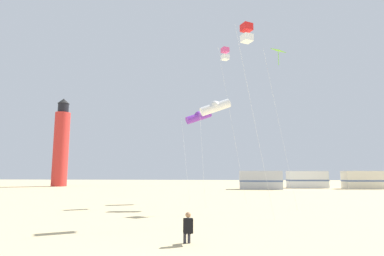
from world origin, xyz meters
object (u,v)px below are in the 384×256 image
(rv_van_silver, at_px, (261,180))
(kite_diamond_lime, at_px, (278,57))
(rv_van_cream, at_px, (364,180))
(kite_tube_white, at_px, (215,107))
(rv_van_white, at_px, (307,180))
(kite_flyer_standing, at_px, (188,227))
(kite_box_rainbow, at_px, (225,54))
(kite_box_scarlet, at_px, (247,33))
(lighthouse_distant, at_px, (61,145))
(kite_tube_violet, at_px, (199,117))

(rv_van_silver, bearing_deg, kite_diamond_lime, -91.77)
(kite_diamond_lime, relative_size, rv_van_cream, 1.86)
(kite_tube_white, distance_m, rv_van_white, 33.96)
(rv_van_cream, bearing_deg, kite_diamond_lime, -127.40)
(kite_flyer_standing, bearing_deg, kite_box_rainbow, -109.79)
(rv_van_cream, bearing_deg, kite_box_scarlet, -126.74)
(lighthouse_distant, bearing_deg, rv_van_silver, -11.28)
(kite_flyer_standing, bearing_deg, kite_diamond_lime, -129.12)
(kite_tube_white, relative_size, lighthouse_distant, 0.50)
(rv_van_white, bearing_deg, kite_flyer_standing, -115.32)
(kite_flyer_standing, distance_m, kite_diamond_lime, 17.29)
(kite_flyer_standing, xyz_separation_m, rv_van_white, (15.86, 42.42, 0.78))
(kite_flyer_standing, height_order, kite_box_rainbow, kite_box_rainbow)
(kite_diamond_lime, bearing_deg, lighthouse_distant, 136.47)
(lighthouse_distant, bearing_deg, rv_van_white, -3.32)
(kite_diamond_lime, bearing_deg, rv_van_cream, 57.22)
(kite_box_rainbow, height_order, kite_tube_white, kite_box_rainbow)
(kite_box_scarlet, bearing_deg, rv_van_white, 70.13)
(kite_diamond_lime, bearing_deg, kite_flyer_standing, -115.95)
(kite_box_scarlet, height_order, rv_van_white, kite_box_scarlet)
(kite_tube_violet, bearing_deg, rv_van_silver, 68.67)
(kite_flyer_standing, relative_size, kite_box_rainbow, 0.08)
(lighthouse_distant, bearing_deg, kite_tube_violet, -45.24)
(kite_flyer_standing, relative_size, kite_diamond_lime, 0.09)
(kite_box_rainbow, distance_m, rv_van_cream, 35.25)
(kite_box_rainbow, xyz_separation_m, kite_tube_white, (-0.93, -3.44, -5.70))
(lighthouse_distant, bearing_deg, kite_flyer_standing, -57.43)
(kite_tube_white, xyz_separation_m, kite_box_scarlet, (2.03, -5.89, 3.34))
(lighthouse_distant, bearing_deg, kite_diamond_lime, -43.53)
(kite_tube_violet, relative_size, kite_tube_white, 1.00)
(kite_diamond_lime, xyz_separation_m, rv_van_cream, (18.30, 28.41, -10.09))
(rv_van_silver, bearing_deg, kite_tube_violet, -109.35)
(kite_tube_violet, relative_size, kite_box_rainbow, 0.60)
(rv_van_cream, bearing_deg, rv_van_silver, -175.22)
(kite_tube_violet, distance_m, kite_diamond_lime, 8.84)
(kite_box_rainbow, bearing_deg, lighthouse_distant, 136.57)
(rv_van_silver, relative_size, rv_van_cream, 0.99)
(lighthouse_distant, distance_m, rv_van_cream, 53.52)
(rv_van_cream, bearing_deg, kite_tube_violet, -140.81)
(kite_box_rainbow, relative_size, rv_van_cream, 2.12)
(lighthouse_distant, distance_m, rv_van_silver, 37.60)
(kite_tube_violet, relative_size, kite_diamond_lime, 0.69)
(lighthouse_distant, relative_size, rv_van_silver, 2.58)
(kite_tube_violet, relative_size, rv_van_cream, 1.27)
(kite_tube_violet, relative_size, rv_van_silver, 1.29)
(kite_tube_white, distance_m, kite_diamond_lime, 6.24)
(kite_tube_white, height_order, kite_box_scarlet, kite_box_scarlet)
(kite_tube_white, xyz_separation_m, lighthouse_distant, (-29.69, 32.42, 0.12))
(kite_box_scarlet, height_order, lighthouse_distant, lighthouse_distant)
(kite_tube_white, xyz_separation_m, rv_van_white, (14.93, 29.83, -6.33))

